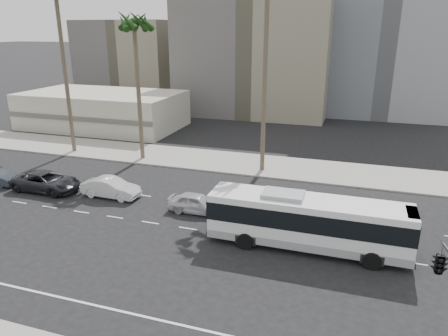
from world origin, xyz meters
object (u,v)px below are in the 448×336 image
at_px(car_a, 197,203).
at_px(car_c, 46,181).
at_px(city_bus, 307,221).
at_px(car_b, 111,188).
at_px(palm_mid, 134,27).
at_px(traffic_signal, 443,271).

xyz_separation_m(car_a, car_c, (-14.26, 0.14, 0.08)).
relative_size(car_a, car_c, 0.74).
relative_size(city_bus, car_b, 2.56).
bearing_deg(car_b, palm_mid, 15.24).
bearing_deg(car_c, traffic_signal, -113.15).
bearing_deg(traffic_signal, city_bus, 111.55).
distance_m(car_a, palm_mid, 20.11).
xyz_separation_m(car_a, palm_mid, (-10.72, 11.00, 12.98)).
xyz_separation_m(car_b, car_c, (-6.21, -0.51, 0.03)).
distance_m(city_bus, car_b, 17.22).
distance_m(car_c, traffic_signal, 31.82).
xyz_separation_m(city_bus, car_c, (-23.03, 3.00, -1.07)).
bearing_deg(car_b, traffic_signal, -119.10).
height_order(car_a, traffic_signal, traffic_signal).
bearing_deg(palm_mid, car_b, -75.53).
distance_m(car_b, traffic_signal, 26.55).
relative_size(car_b, palm_mid, 0.33).
xyz_separation_m(traffic_signal, palm_mid, (-25.38, 23.40, 8.56)).
bearing_deg(car_a, palm_mid, 44.65).
bearing_deg(traffic_signal, car_c, 146.43).
bearing_deg(traffic_signal, car_a, 129.64).
relative_size(car_c, palm_mid, 0.40).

